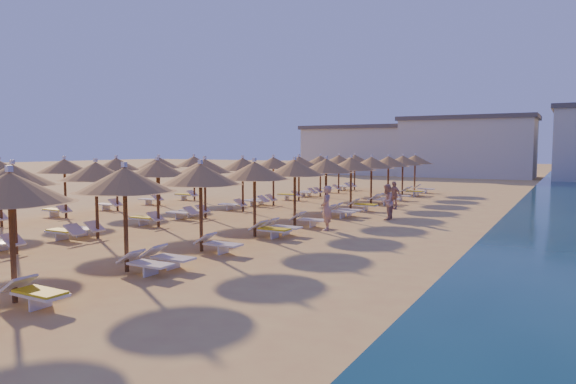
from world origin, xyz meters
The scene contains 9 objects.
ground centered at (0.00, 0.00, 0.00)m, with size 220.00×220.00×0.00m, color #D5B45D.
hotel_blocks centered at (3.83, 46.95, 3.70)m, with size 46.14×10.31×8.10m.
parasol_row_east centered at (2.16, 3.64, 2.54)m, with size 2.85×39.20×3.08m.
parasol_row_west centered at (-2.87, 3.64, 2.54)m, with size 2.85×39.20×3.08m.
parasol_row_inland centered at (-9.00, 0.34, 2.54)m, with size 2.85×19.37×3.08m.
loungers centered at (-1.74, 2.99, 0.34)m, with size 14.21×36.95×0.66m.
beachgoer_a centered at (3.97, 1.42, 0.95)m, with size 0.69×0.45×1.89m, color tan.
beachgoer_b centered at (5.15, 5.84, 0.87)m, with size 0.84×0.66×1.73m, color tan.
beachgoer_c centered at (4.12, 10.28, 0.79)m, with size 0.93×0.39×1.58m, color tan.
Camera 1 is at (12.98, -18.08, 3.45)m, focal length 32.00 mm.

